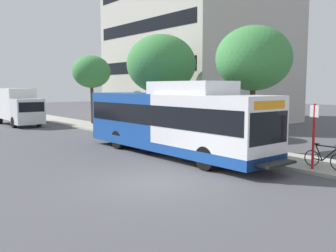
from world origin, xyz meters
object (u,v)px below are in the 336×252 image
at_px(street_tree_mid_block, 161,64).
at_px(bicycle_parked, 325,158).
at_px(transit_bus, 172,121).
at_px(street_tree_far_block, 91,72).
at_px(box_truck_background, 18,105).
at_px(street_tree_near_stop, 253,59).
at_px(bus_stop_sign_pole, 314,131).

bearing_deg(street_tree_mid_block, bicycle_parked, -97.09).
distance_m(bicycle_parked, street_tree_mid_block, 13.43).
bearing_deg(bicycle_parked, street_tree_mid_block, 82.91).
relative_size(transit_bus, street_tree_far_block, 2.04).
distance_m(street_tree_mid_block, box_truck_background, 15.24).
xyz_separation_m(street_tree_near_stop, box_truck_background, (-5.23, 21.75, -3.09)).
height_order(street_tree_near_stop, box_truck_background, street_tree_near_stop).
bearing_deg(street_tree_far_block, street_tree_mid_block, -89.03).
relative_size(bicycle_parked, box_truck_background, 0.25).
xyz_separation_m(bicycle_parked, box_truck_background, (-3.79, 26.52, 1.18)).
height_order(transit_bus, street_tree_far_block, street_tree_far_block).
relative_size(street_tree_near_stop, box_truck_background, 0.91).
bearing_deg(bus_stop_sign_pole, street_tree_near_stop, 66.86).
distance_m(bicycle_parked, box_truck_background, 26.81).
bearing_deg(street_tree_far_block, transit_bus, -103.63).
distance_m(bus_stop_sign_pole, street_tree_mid_block, 12.95).
relative_size(bicycle_parked, street_tree_near_stop, 0.28).
xyz_separation_m(bus_stop_sign_pole, street_tree_far_block, (1.89, 22.14, 3.05)).
bearing_deg(bus_stop_sign_pole, bicycle_parked, -26.45).
bearing_deg(bus_stop_sign_pole, street_tree_mid_block, 80.54).
height_order(bicycle_parked, street_tree_mid_block, street_tree_mid_block).
bearing_deg(street_tree_mid_block, street_tree_far_block, 90.97).
height_order(street_tree_far_block, box_truck_background, street_tree_far_block).
distance_m(street_tree_mid_block, street_tree_far_block, 9.78).
bearing_deg(bicycle_parked, box_truck_background, 98.13).
distance_m(transit_bus, street_tree_mid_block, 7.82).
relative_size(bus_stop_sign_pole, street_tree_mid_block, 0.38).
relative_size(transit_bus, bus_stop_sign_pole, 4.71).
distance_m(transit_bus, street_tree_near_stop, 5.32).
relative_size(bicycle_parked, street_tree_far_block, 0.29).
distance_m(transit_bus, box_truck_background, 19.88).
xyz_separation_m(bicycle_parked, street_tree_near_stop, (1.44, 4.77, 4.27)).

